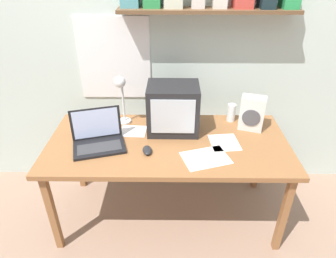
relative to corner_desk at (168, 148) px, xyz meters
The scene contains 12 objects.
ground_plane 0.65m from the corner_desk, ahead, with size 12.00×12.00×0.00m, color #9E7D67.
back_wall 0.85m from the corner_desk, 89.24° to the left, with size 5.60×0.24×2.60m.
corner_desk is the anchor object (origin of this frame).
crt_monitor 0.28m from the corner_desk, 77.99° to the left, with size 0.37×0.29×0.35m.
laptop 0.49m from the corner_desk, behind, with size 0.40×0.33×0.24m.
desk_lamp 0.53m from the corner_desk, 145.39° to the left, with size 0.10×0.14×0.40m.
juice_glass 0.59m from the corner_desk, 31.69° to the left, with size 0.06×0.06×0.14m.
space_heater 0.66m from the corner_desk, 16.59° to the left, with size 0.19×0.15×0.26m.
computer_mouse 0.20m from the corner_desk, 135.52° to the right, with size 0.08×0.11×0.03m.
open_notebook 0.40m from the corner_desk, ahead, with size 0.21×0.23×0.00m.
loose_paper_near_laptop 0.32m from the corner_desk, 38.71° to the right, with size 0.34×0.29×0.00m.
loose_paper_near_monitor 0.29m from the corner_desk, 153.36° to the left, with size 0.19×0.17×0.00m.
Camera 1 is at (0.02, -1.76, 1.86)m, focal length 32.00 mm.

